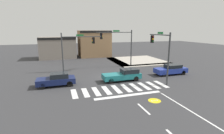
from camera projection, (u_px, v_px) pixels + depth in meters
name	position (u px, v px, depth m)	size (l,w,h in m)	color
ground_plane	(109.00, 77.00, 22.28)	(120.00, 120.00, 0.00)	#353538
crosswalk_near	(121.00, 88.00, 18.09)	(10.46, 2.63, 0.01)	silver
lane_markings	(171.00, 118.00, 12.00)	(6.80, 18.75, 0.01)	white
bike_detector_marking	(155.00, 101.00, 15.00)	(1.12, 1.12, 0.01)	yellow
curb_corner_northeast	(136.00, 61.00, 33.55)	(10.00, 10.60, 0.15)	#B2AA9E
storefront_row	(79.00, 45.00, 38.69)	(15.53, 5.89, 6.00)	gray
traffic_signal_northeast	(119.00, 41.00, 27.67)	(6.09, 0.32, 6.16)	#383A3D
traffic_signal_northwest	(77.00, 45.00, 25.03)	(5.96, 0.32, 5.75)	#383A3D
traffic_signal_southeast	(161.00, 48.00, 19.88)	(0.32, 4.27, 5.92)	#383A3D
car_blue	(171.00, 69.00, 23.66)	(4.57, 1.71, 1.42)	#23389E
car_navy	(57.00, 80.00, 18.84)	(4.14, 1.74, 1.45)	#141E4C
car_teal	(123.00, 75.00, 20.81)	(4.70, 1.70, 1.44)	#196B70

